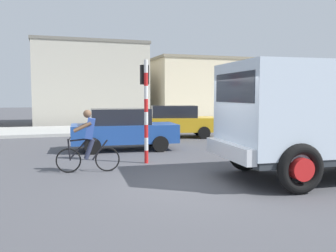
# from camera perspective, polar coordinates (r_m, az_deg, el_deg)

# --- Properties ---
(ground_plane) EXTENTS (120.00, 120.00, 0.00)m
(ground_plane) POSITION_cam_1_polar(r_m,az_deg,el_deg) (8.67, 3.79, -9.30)
(ground_plane) COLOR #4C4C51
(sidewalk_far) EXTENTS (80.00, 5.00, 0.16)m
(sidewalk_far) POSITION_cam_1_polar(r_m,az_deg,el_deg) (22.08, -9.90, -0.53)
(sidewalk_far) COLOR #ADADA8
(sidewalk_far) RESTS_ON ground
(truck_foreground) EXTENTS (5.57, 3.10, 2.90)m
(truck_foreground) POSITION_cam_1_polar(r_m,az_deg,el_deg) (10.15, 23.46, 1.90)
(truck_foreground) COLOR silver
(truck_foreground) RESTS_ON ground
(cyclist) EXTENTS (1.72, 0.53, 1.72)m
(cyclist) POSITION_cam_1_polar(r_m,az_deg,el_deg) (10.24, -12.34, -2.30)
(cyclist) COLOR black
(cyclist) RESTS_ON ground
(traffic_light_pole) EXTENTS (0.24, 0.43, 3.20)m
(traffic_light_pole) POSITION_cam_1_polar(r_m,az_deg,el_deg) (11.37, -3.54, 4.58)
(traffic_light_pole) COLOR red
(traffic_light_pole) RESTS_ON ground
(car_red_near) EXTENTS (4.03, 1.93, 1.60)m
(car_red_near) POSITION_cam_1_polar(r_m,az_deg,el_deg) (19.87, 18.65, 0.82)
(car_red_near) COLOR gold
(car_red_near) RESTS_ON ground
(car_white_mid) EXTENTS (4.28, 2.55, 1.60)m
(car_white_mid) POSITION_cam_1_polar(r_m,az_deg,el_deg) (18.40, 1.25, 0.78)
(car_white_mid) COLOR gold
(car_white_mid) RESTS_ON ground
(car_far_side) EXTENTS (4.13, 2.13, 1.60)m
(car_far_side) POSITION_cam_1_polar(r_m,az_deg,el_deg) (14.21, -6.99, -0.46)
(car_far_side) COLOR #234C9E
(car_far_side) RESTS_ON ground
(building_mid_block) EXTENTS (8.07, 5.56, 5.93)m
(building_mid_block) POSITION_cam_1_polar(r_m,az_deg,el_deg) (27.99, -12.19, 6.46)
(building_mid_block) COLOR #B2AD9E
(building_mid_block) RESTS_ON ground
(building_corner_right) EXTENTS (11.09, 7.30, 5.05)m
(building_corner_right) POSITION_cam_1_polar(r_m,az_deg,el_deg) (31.54, 7.00, 5.54)
(building_corner_right) COLOR beige
(building_corner_right) RESTS_ON ground
(building_set_back) EXTENTS (8.81, 5.82, 4.38)m
(building_set_back) POSITION_cam_1_polar(r_m,az_deg,el_deg) (38.02, 24.58, 4.51)
(building_set_back) COLOR #D1B284
(building_set_back) RESTS_ON ground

